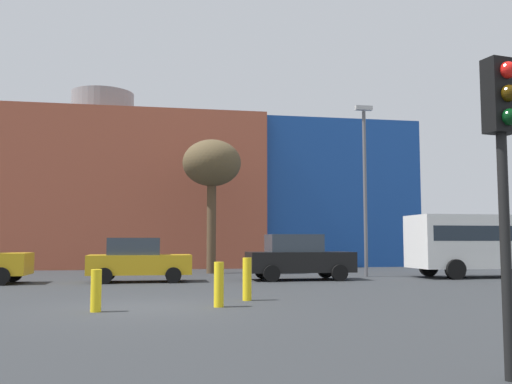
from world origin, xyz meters
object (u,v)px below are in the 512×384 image
Objects in this scene: bollard_yellow_1 at (96,291)px; street_lamp at (365,179)px; bare_tree_0 at (212,166)px; bollard_yellow_2 at (247,279)px; parked_car_3 at (298,257)px; white_bus at (486,240)px; parked_car_2 at (138,260)px; bollard_yellow_0 at (219,284)px; traffic_light_near_right at (503,141)px.

street_lamp is at bearing 45.61° from bollard_yellow_1.
bollard_yellow_1 is (-4.09, -14.80, -4.89)m from bare_tree_0.
bare_tree_0 is 5.85× the size of bollard_yellow_2.
white_bus reaches higher than parked_car_3.
parked_car_2 is 4.16× the size of bollard_yellow_1.
bollard_yellow_0 is (-12.97, -9.13, -1.08)m from white_bus.
bollard_yellow_0 is 0.14× the size of street_lamp.
parked_car_3 reaches higher than bollard_yellow_1.
traffic_light_near_right is (4.61, -16.74, 1.92)m from parked_car_2.
parked_car_2 is 3.46× the size of bollard_yellow_2.
bollard_yellow_0 is 1.14× the size of bollard_yellow_1.
white_bus is at bearing 1.40° from parked_car_3.
traffic_light_near_right is 3.47× the size of bollard_yellow_0.
bollard_yellow_0 is (2.15, -8.92, -0.31)m from parked_car_2.
bollard_yellow_2 is (-12.05, -7.76, -1.05)m from white_bus.
traffic_light_near_right is (-10.51, -16.95, 1.15)m from white_bus.
parked_car_2 is 8.16m from bollard_yellow_2.
white_bus is at bearing 32.80° from bollard_yellow_2.
bollard_yellow_2 is (-1.54, 9.19, -2.20)m from traffic_light_near_right.
street_lamp is (-5.12, 1.33, 2.80)m from white_bus.
bollard_yellow_1 is at bearing -94.21° from parked_car_2.
parked_car_3 is 3.76× the size of bollard_yellow_2.
bollard_yellow_0 is 0.95× the size of bollard_yellow_2.
street_lamp is (5.39, 18.29, 1.65)m from traffic_light_near_right.
bollard_yellow_0 is at bearing -172.43° from traffic_light_near_right.
white_bus is 18.52m from bollard_yellow_1.
parked_car_2 is at bearing 103.54° from bollard_yellow_0.
bare_tree_0 is at bearing 74.54° from bollard_yellow_1.
white_bus reaches higher than bollard_yellow_0.
bollard_yellow_2 is (0.92, 1.37, 0.03)m from bollard_yellow_0.
parked_car_2 is 0.51× the size of street_lamp.
parked_car_2 is 0.58× the size of white_bus.
parked_car_2 is at bearing 180.00° from parked_car_3.
bollard_yellow_0 is 13.64m from street_lamp.
traffic_light_near_right is 8.50m from bollard_yellow_0.
parked_car_3 is 0.63× the size of white_bus.
bare_tree_0 is at bearing 155.98° from white_bus.
parked_car_3 is 8.70m from white_bus.
traffic_light_near_right reaches higher than parked_car_3.
traffic_light_near_right is at bearing -74.61° from parked_car_2.
parked_car_2 is at bearing 85.79° from bollard_yellow_1.
parked_car_2 reaches higher than bollard_yellow_2.
white_bus is at bearing -24.02° from bare_tree_0.
traffic_light_near_right is at bearing -72.54° from bollard_yellow_0.
street_lamp is (7.85, 10.47, 3.88)m from bollard_yellow_0.
bare_tree_0 is at bearing 88.52° from bollard_yellow_2.
bollard_yellow_2 is at bearing -114.09° from parked_car_3.
traffic_light_near_right is 0.56× the size of bare_tree_0.
bollard_yellow_2 is (3.07, -7.55, -0.28)m from parked_car_2.
bollard_yellow_1 is 0.83× the size of bollard_yellow_2.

